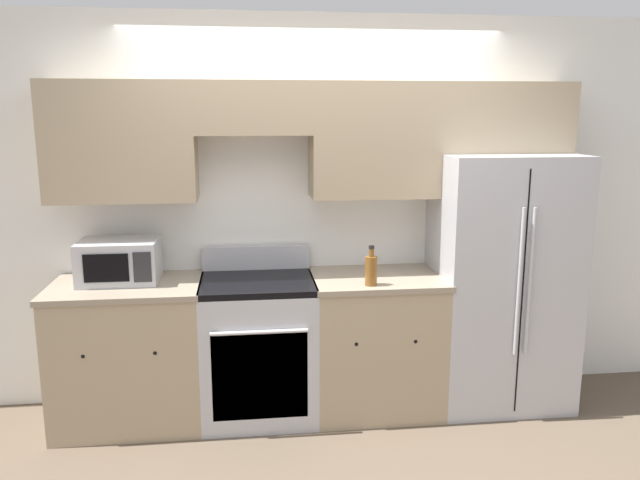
{
  "coord_description": "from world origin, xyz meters",
  "views": [
    {
      "loc": [
        -0.47,
        -3.55,
        1.96
      ],
      "look_at": [
        0.0,
        0.31,
        1.17
      ],
      "focal_mm": 35.0,
      "sensor_mm": 36.0,
      "label": 1
    }
  ],
  "objects_px": {
    "oven_range": "(259,347)",
    "bottle": "(371,270)",
    "refrigerator": "(499,280)",
    "microwave": "(119,261)"
  },
  "relations": [
    {
      "from": "microwave",
      "to": "bottle",
      "type": "distance_m",
      "value": 1.58
    },
    {
      "from": "microwave",
      "to": "oven_range",
      "type": "bearing_deg",
      "value": -4.45
    },
    {
      "from": "refrigerator",
      "to": "bottle",
      "type": "distance_m",
      "value": 0.99
    },
    {
      "from": "oven_range",
      "to": "bottle",
      "type": "bearing_deg",
      "value": -16.72
    },
    {
      "from": "refrigerator",
      "to": "bottle",
      "type": "xyz_separation_m",
      "value": [
        -0.94,
        -0.25,
        0.17
      ]
    },
    {
      "from": "bottle",
      "to": "microwave",
      "type": "bearing_deg",
      "value": 169.93
    },
    {
      "from": "refrigerator",
      "to": "microwave",
      "type": "bearing_deg",
      "value": 179.45
    },
    {
      "from": "bottle",
      "to": "oven_range",
      "type": "bearing_deg",
      "value": 163.28
    },
    {
      "from": "oven_range",
      "to": "refrigerator",
      "type": "xyz_separation_m",
      "value": [
        1.64,
        0.04,
        0.39
      ]
    },
    {
      "from": "oven_range",
      "to": "microwave",
      "type": "relative_size",
      "value": 2.24
    }
  ]
}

